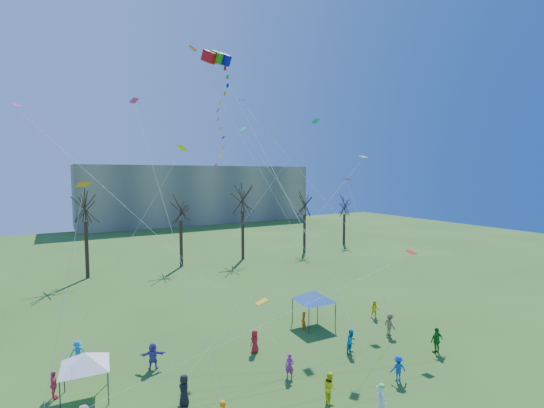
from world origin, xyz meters
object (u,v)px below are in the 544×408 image
canopy_tent_white (85,360)px  canopy_tent_blue (314,295)px  big_box_kite (226,118)px  distant_building (199,194)px  hero_kite_flyer (381,405)px

canopy_tent_white → canopy_tent_blue: canopy_tent_blue is taller
big_box_kite → canopy_tent_blue: big_box_kite is taller
canopy_tent_blue → big_box_kite: bearing=-164.9°
distant_building → canopy_tent_white: (-32.73, -74.09, -5.19)m
distant_building → hero_kite_flyer: distant_building is taller
canopy_tent_white → canopy_tent_blue: (17.66, 2.04, 0.27)m
distant_building → canopy_tent_blue: size_ratio=14.82×
canopy_tent_white → distant_building: bearing=66.2°
distant_building → canopy_tent_blue: (-15.07, -72.05, -4.93)m
distant_building → canopy_tent_white: size_ratio=16.61×
big_box_kite → canopy_tent_white: (-8.69, 0.38, -14.19)m
distant_building → big_box_kite: bearing=-107.9°
distant_building → canopy_tent_blue: distant_building is taller
big_box_kite → canopy_tent_white: bearing=177.5°
canopy_tent_white → big_box_kite: bearing=-2.5°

